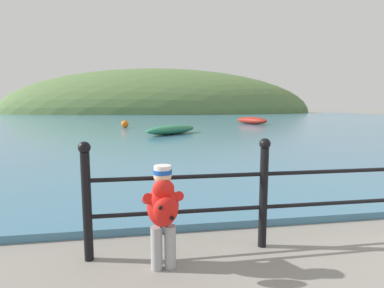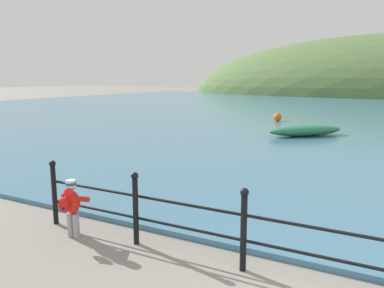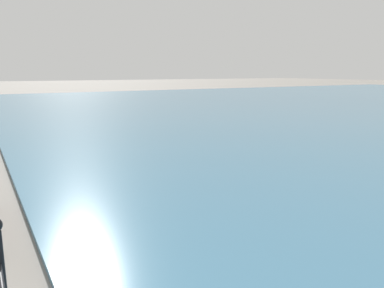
{
  "view_description": "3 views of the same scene",
  "coord_description": "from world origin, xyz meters",
  "px_view_note": "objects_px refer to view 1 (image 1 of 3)",
  "views": [
    {
      "loc": [
        -4.44,
        -1.49,
        1.54
      ],
      "look_at": [
        -3.4,
        4.91,
        0.73
      ],
      "focal_mm": 28.0,
      "sensor_mm": 36.0,
      "label": 1
    },
    {
      "loc": [
        0.33,
        -3.16,
        2.68
      ],
      "look_at": [
        -3.92,
        4.87,
        1.08
      ],
      "focal_mm": 35.0,
      "sensor_mm": 36.0,
      "label": 2
    },
    {
      "loc": [
        1.83,
        1.46,
        2.33
      ],
      "look_at": [
        -4.68,
        5.24,
        0.87
      ],
      "focal_mm": 35.0,
      "sensor_mm": 36.0,
      "label": 3
    }
  ],
  "objects_px": {
    "child_in_coat": "(163,208)",
    "boat_far_left": "(252,121)",
    "boat_red_dinghy": "(172,130)",
    "mooring_buoy": "(125,124)"
  },
  "relations": [
    {
      "from": "child_in_coat",
      "to": "boat_far_left",
      "type": "bearing_deg",
      "value": 67.46
    },
    {
      "from": "mooring_buoy",
      "to": "boat_red_dinghy",
      "type": "bearing_deg",
      "value": -62.65
    },
    {
      "from": "boat_far_left",
      "to": "boat_red_dinghy",
      "type": "bearing_deg",
      "value": -133.08
    },
    {
      "from": "child_in_coat",
      "to": "boat_far_left",
      "type": "relative_size",
      "value": 0.31
    },
    {
      "from": "mooring_buoy",
      "to": "boat_far_left",
      "type": "bearing_deg",
      "value": 14.53
    },
    {
      "from": "child_in_coat",
      "to": "boat_red_dinghy",
      "type": "bearing_deg",
      "value": 84.28
    },
    {
      "from": "child_in_coat",
      "to": "mooring_buoy",
      "type": "bearing_deg",
      "value": 94.43
    },
    {
      "from": "child_in_coat",
      "to": "mooring_buoy",
      "type": "distance_m",
      "value": 18.14
    },
    {
      "from": "boat_far_left",
      "to": "boat_red_dinghy",
      "type": "height_order",
      "value": "boat_far_left"
    },
    {
      "from": "boat_red_dinghy",
      "to": "boat_far_left",
      "type": "bearing_deg",
      "value": 46.92
    }
  ]
}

